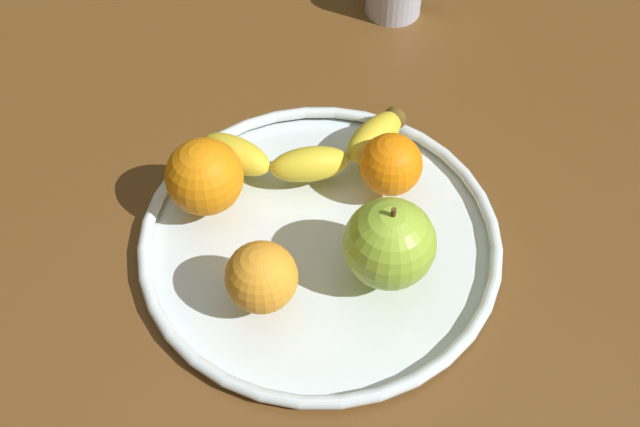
# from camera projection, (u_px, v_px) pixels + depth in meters

# --- Properties ---
(ground_plane) EXTENTS (1.29, 1.29, 0.04)m
(ground_plane) POSITION_uv_depth(u_px,v_px,m) (320.00, 255.00, 0.72)
(ground_plane) COLOR brown
(fruit_bowl) EXTENTS (0.35, 0.35, 0.02)m
(fruit_bowl) POSITION_uv_depth(u_px,v_px,m) (320.00, 238.00, 0.70)
(fruit_bowl) COLOR silver
(fruit_bowl) RESTS_ON ground_plane
(banana) EXTENTS (0.22, 0.11, 0.03)m
(banana) POSITION_uv_depth(u_px,v_px,m) (311.00, 150.00, 0.73)
(banana) COLOR gold
(banana) RESTS_ON fruit_bowl
(apple) EXTENTS (0.08, 0.08, 0.09)m
(apple) POSITION_uv_depth(u_px,v_px,m) (390.00, 244.00, 0.63)
(apple) COLOR #95BB35
(apple) RESTS_ON fruit_bowl
(orange_back_right) EXTENTS (0.07, 0.07, 0.07)m
(orange_back_right) POSITION_uv_depth(u_px,v_px,m) (205.00, 177.00, 0.69)
(orange_back_right) COLOR orange
(orange_back_right) RESTS_ON fruit_bowl
(orange_center) EXTENTS (0.06, 0.06, 0.06)m
(orange_center) POSITION_uv_depth(u_px,v_px,m) (261.00, 277.00, 0.62)
(orange_center) COLOR orange
(orange_center) RESTS_ON fruit_bowl
(orange_front_left) EXTENTS (0.06, 0.06, 0.06)m
(orange_front_left) POSITION_uv_depth(u_px,v_px,m) (391.00, 165.00, 0.70)
(orange_front_left) COLOR orange
(orange_front_left) RESTS_ON fruit_bowl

